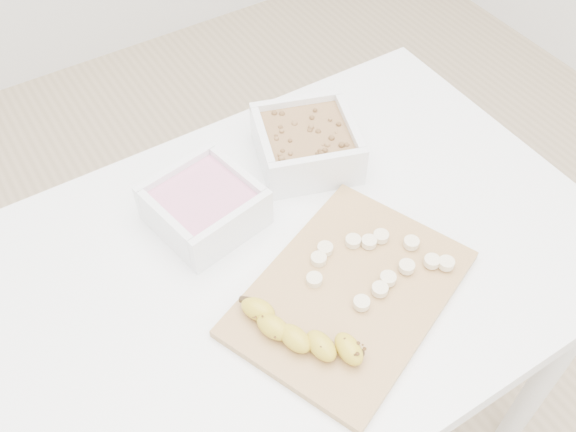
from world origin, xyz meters
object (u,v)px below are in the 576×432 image
bowl_yogurt (204,205)px  bowl_granola (307,143)px  banana (303,334)px  table (297,285)px  cutting_board (350,293)px

bowl_yogurt → bowl_granola: (0.22, 0.03, 0.00)m
banana → bowl_granola: bearing=36.4°
bowl_granola → banana: bearing=-123.9°
bowl_granola → banana: (-0.21, -0.32, -0.01)m
table → banana: banana is taller
table → bowl_yogurt: (-0.09, 0.14, 0.13)m
bowl_granola → bowl_yogurt: bearing=-171.7°
bowl_yogurt → banana: 0.28m
bowl_yogurt → banana: (0.01, -0.28, -0.01)m
bowl_yogurt → cutting_board: 0.28m
bowl_granola → cutting_board: 0.31m
table → cutting_board: (0.02, -0.11, 0.10)m
bowl_yogurt → cutting_board: bearing=-65.2°
table → bowl_granola: size_ratio=4.58×
bowl_yogurt → cutting_board: (0.12, -0.25, -0.03)m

